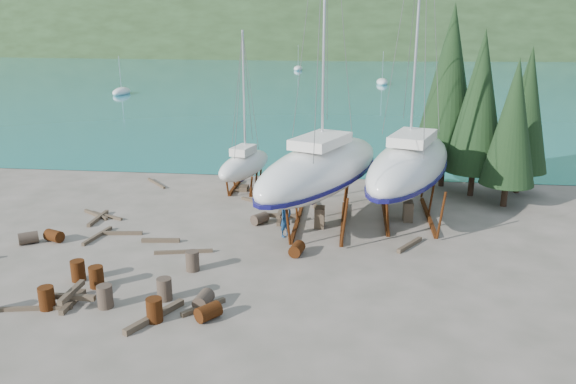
# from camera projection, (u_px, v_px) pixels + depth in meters

# --- Properties ---
(ground) EXTENTS (600.00, 600.00, 0.00)m
(ground) POSITION_uv_depth(u_px,v_px,m) (232.00, 264.00, 24.81)
(ground) COLOR #585345
(ground) RESTS_ON ground
(bay_water) EXTENTS (700.00, 700.00, 0.00)m
(bay_water) POSITION_uv_depth(u_px,v_px,m) (347.00, 43.00, 324.58)
(bay_water) COLOR #1C6E8C
(bay_water) RESTS_ON ground
(far_hill) EXTENTS (800.00, 360.00, 110.00)m
(far_hill) POSITION_uv_depth(u_px,v_px,m) (347.00, 43.00, 329.34)
(far_hill) COLOR #23341A
(far_hill) RESTS_ON ground
(far_house_left) EXTENTS (6.60, 5.60, 5.60)m
(far_house_left) POSITION_uv_depth(u_px,v_px,m) (182.00, 45.00, 211.47)
(far_house_left) COLOR beige
(far_house_left) RESTS_ON ground
(far_house_center) EXTENTS (6.60, 5.60, 5.60)m
(far_house_center) POSITION_uv_depth(u_px,v_px,m) (287.00, 45.00, 207.02)
(far_house_center) COLOR beige
(far_house_center) RESTS_ON ground
(far_house_right) EXTENTS (6.60, 5.60, 5.60)m
(far_house_right) POSITION_uv_depth(u_px,v_px,m) (425.00, 46.00, 201.45)
(far_house_right) COLOR beige
(far_house_right) RESTS_ON ground
(cypress_near_right) EXTENTS (3.60, 3.60, 10.00)m
(cypress_near_right) POSITION_uv_depth(u_px,v_px,m) (479.00, 102.00, 33.18)
(cypress_near_right) COLOR black
(cypress_near_right) RESTS_ON ground
(cypress_mid_right) EXTENTS (3.06, 3.06, 8.50)m
(cypress_mid_right) POSITION_uv_depth(u_px,v_px,m) (513.00, 123.00, 31.36)
(cypress_mid_right) COLOR black
(cypress_mid_right) RESTS_ON ground
(cypress_back_left) EXTENTS (4.14, 4.14, 11.50)m
(cypress_back_left) POSITION_uv_depth(u_px,v_px,m) (449.00, 83.00, 35.00)
(cypress_back_left) COLOR black
(cypress_back_left) RESTS_ON ground
(cypress_far_right) EXTENTS (3.24, 3.24, 9.00)m
(cypress_far_right) POSITION_uv_depth(u_px,v_px,m) (526.00, 110.00, 33.96)
(cypress_far_right) COLOR black
(cypress_far_right) RESTS_ON ground
(moored_boat_left) EXTENTS (2.00, 5.00, 6.05)m
(moored_boat_left) POSITION_uv_depth(u_px,v_px,m) (122.00, 92.00, 85.14)
(moored_boat_left) COLOR silver
(moored_boat_left) RESTS_ON ground
(moored_boat_mid) EXTENTS (2.00, 5.00, 6.05)m
(moored_boat_mid) POSITION_uv_depth(u_px,v_px,m) (382.00, 82.00, 99.72)
(moored_boat_mid) COLOR silver
(moored_boat_mid) RESTS_ON ground
(moored_boat_far) EXTENTS (2.00, 5.00, 6.05)m
(moored_boat_far) POSITION_uv_depth(u_px,v_px,m) (298.00, 69.00, 130.27)
(moored_boat_far) COLOR silver
(moored_boat_far) RESTS_ON ground
(large_sailboat_near) EXTENTS (7.87, 12.25, 18.67)m
(large_sailboat_near) POSITION_uv_depth(u_px,v_px,m) (321.00, 169.00, 29.09)
(large_sailboat_near) COLOR silver
(large_sailboat_near) RESTS_ON ground
(large_sailboat_far) EXTENTS (6.88, 11.99, 18.23)m
(large_sailboat_far) POSITION_uv_depth(u_px,v_px,m) (410.00, 165.00, 30.03)
(large_sailboat_far) COLOR silver
(large_sailboat_far) RESTS_ON ground
(small_sailboat_shore) EXTENTS (3.40, 6.45, 9.87)m
(small_sailboat_shore) POSITION_uv_depth(u_px,v_px,m) (244.00, 164.00, 35.69)
(small_sailboat_shore) COLOR silver
(small_sailboat_shore) RESTS_ON ground
(worker) EXTENTS (0.78, 0.85, 1.96)m
(worker) POSITION_uv_depth(u_px,v_px,m) (286.00, 218.00, 27.85)
(worker) COLOR navy
(worker) RESTS_ON ground
(drum_1) EXTENTS (0.69, 0.95, 0.58)m
(drum_1) POSITION_uv_depth(u_px,v_px,m) (203.00, 300.00, 21.00)
(drum_1) COLOR #2D2823
(drum_1) RESTS_ON ground
(drum_2) EXTENTS (1.03, 0.87, 0.58)m
(drum_2) POSITION_uv_depth(u_px,v_px,m) (54.00, 236.00, 27.36)
(drum_2) COLOR #58260F
(drum_2) RESTS_ON ground
(drum_4) EXTENTS (1.03, 0.85, 0.58)m
(drum_4) POSITION_uv_depth(u_px,v_px,m) (289.00, 192.00, 34.53)
(drum_4) COLOR #58260F
(drum_4) RESTS_ON ground
(drum_5) EXTENTS (0.58, 0.58, 0.88)m
(drum_5) POSITION_uv_depth(u_px,v_px,m) (192.00, 261.00, 24.08)
(drum_5) COLOR #2D2823
(drum_5) RESTS_ON ground
(drum_6) EXTENTS (0.74, 0.97, 0.58)m
(drum_6) POSITION_uv_depth(u_px,v_px,m) (297.00, 249.00, 25.74)
(drum_6) COLOR #58260F
(drum_6) RESTS_ON ground
(drum_7) EXTENTS (0.58, 0.58, 0.88)m
(drum_7) POSITION_uv_depth(u_px,v_px,m) (154.00, 310.00, 19.94)
(drum_7) COLOR #58260F
(drum_7) RESTS_ON ground
(drum_10) EXTENTS (0.58, 0.58, 0.88)m
(drum_10) POSITION_uv_depth(u_px,v_px,m) (47.00, 298.00, 20.82)
(drum_10) COLOR #58260F
(drum_10) RESTS_ON ground
(drum_11) EXTENTS (0.98, 1.05, 0.58)m
(drum_11) POSITION_uv_depth(u_px,v_px,m) (260.00, 219.00, 29.79)
(drum_11) COLOR #2D2823
(drum_11) RESTS_ON ground
(drum_12) EXTENTS (1.00, 1.05, 0.58)m
(drum_12) POSITION_uv_depth(u_px,v_px,m) (208.00, 312.00, 20.11)
(drum_12) COLOR #58260F
(drum_12) RESTS_ON ground
(drum_13) EXTENTS (0.58, 0.58, 0.88)m
(drum_13) POSITION_uv_depth(u_px,v_px,m) (78.00, 271.00, 23.13)
(drum_13) COLOR #58260F
(drum_13) RESTS_ON ground
(drum_14) EXTENTS (0.58, 0.58, 0.88)m
(drum_14) POSITION_uv_depth(u_px,v_px,m) (96.00, 277.00, 22.56)
(drum_14) COLOR #58260F
(drum_14) RESTS_ON ground
(drum_15) EXTENTS (1.05, 0.98, 0.58)m
(drum_15) POSITION_uv_depth(u_px,v_px,m) (28.00, 238.00, 27.09)
(drum_15) COLOR #2D2823
(drum_15) RESTS_ON ground
(drum_16) EXTENTS (0.58, 0.58, 0.88)m
(drum_16) POSITION_uv_depth(u_px,v_px,m) (105.00, 296.00, 20.93)
(drum_16) COLOR #2D2823
(drum_16) RESTS_ON ground
(drum_17) EXTENTS (0.58, 0.58, 0.88)m
(drum_17) POSITION_uv_depth(u_px,v_px,m) (164.00, 289.00, 21.52)
(drum_17) COLOR #2D2823
(drum_17) RESTS_ON ground
(timber_0) EXTENTS (1.91, 2.15, 0.14)m
(timber_0) POSITION_uv_depth(u_px,v_px,m) (156.00, 183.00, 37.26)
(timber_0) COLOR #4E402D
(timber_0) RESTS_ON ground
(timber_1) EXTENTS (1.33, 1.88, 0.19)m
(timber_1) POSITION_uv_depth(u_px,v_px,m) (410.00, 245.00, 26.75)
(timber_1) COLOR #4E402D
(timber_1) RESTS_ON ground
(timber_2) EXTENTS (0.22, 2.38, 0.19)m
(timber_2) POSITION_uv_depth(u_px,v_px,m) (98.00, 218.00, 30.43)
(timber_2) COLOR #4E402D
(timber_2) RESTS_ON ground
(timber_3) EXTENTS (2.62, 0.64, 0.15)m
(timber_3) POSITION_uv_depth(u_px,v_px,m) (36.00, 308.00, 20.81)
(timber_3) COLOR #4E402D
(timber_3) RESTS_ON ground
(timber_4) EXTENTS (2.08, 0.42, 0.17)m
(timber_4) POSITION_uv_depth(u_px,v_px,m) (122.00, 233.00, 28.30)
(timber_4) COLOR #4E402D
(timber_4) RESTS_ON ground
(timber_6) EXTENTS (0.64, 2.07, 0.19)m
(timber_6) POSITION_uv_depth(u_px,v_px,m) (313.00, 202.00, 33.19)
(timber_6) COLOR #4E402D
(timber_6) RESTS_ON ground
(timber_7) EXTENTS (1.41, 1.48, 0.17)m
(timber_7) POSITION_uv_depth(u_px,v_px,m) (203.00, 307.00, 20.87)
(timber_7) COLOR #4E402D
(timber_7) RESTS_ON ground
(timber_8) EXTENTS (1.87, 0.38, 0.19)m
(timber_8) POSITION_uv_depth(u_px,v_px,m) (161.00, 240.00, 27.32)
(timber_8) COLOR #4E402D
(timber_8) RESTS_ON ground
(timber_9) EXTENTS (2.38, 0.78, 0.15)m
(timber_9) POSITION_uv_depth(u_px,v_px,m) (251.00, 190.00, 35.69)
(timber_9) COLOR #4E402D
(timber_9) RESTS_ON ground
(timber_10) EXTENTS (2.79, 1.73, 0.16)m
(timber_10) POSITION_uv_depth(u_px,v_px,m) (262.00, 203.00, 33.12)
(timber_10) COLOR #4E402D
(timber_10) RESTS_ON ground
(timber_11) EXTENTS (2.65, 0.73, 0.15)m
(timber_11) POSITION_uv_depth(u_px,v_px,m) (184.00, 252.00, 26.00)
(timber_11) COLOR #4E402D
(timber_11) RESTS_ON ground
(timber_12) EXTENTS (0.52, 2.44, 0.17)m
(timber_12) POSITION_uv_depth(u_px,v_px,m) (97.00, 236.00, 27.93)
(timber_12) COLOR #4E402D
(timber_12) RESTS_ON ground
(timber_15) EXTENTS (2.44, 1.17, 0.15)m
(timber_15) POSITION_uv_depth(u_px,v_px,m) (105.00, 215.00, 30.96)
(timber_15) COLOR #4E402D
(timber_15) RESTS_ON ground
(timber_16) EXTENTS (1.47, 2.54, 0.23)m
(timber_16) POSITION_uv_depth(u_px,v_px,m) (155.00, 317.00, 20.14)
(timber_16) COLOR #4E402D
(timber_16) RESTS_ON ground
(timber_17) EXTENTS (1.91, 1.39, 0.16)m
(timber_17) POSITION_uv_depth(u_px,v_px,m) (96.00, 215.00, 31.07)
(timber_17) COLOR #4E402D
(timber_17) RESTS_ON ground
(timber_pile_fore) EXTENTS (1.80, 1.80, 0.60)m
(timber_pile_fore) POSITION_uv_depth(u_px,v_px,m) (72.00, 297.00, 21.20)
(timber_pile_fore) COLOR #4E402D
(timber_pile_fore) RESTS_ON ground
(timber_pile_aft) EXTENTS (1.80, 1.80, 0.60)m
(timber_pile_aft) POSITION_uv_depth(u_px,v_px,m) (280.00, 215.00, 30.25)
(timber_pile_aft) COLOR #4E402D
(timber_pile_aft) RESTS_ON ground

